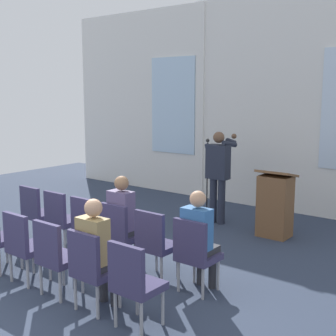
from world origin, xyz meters
The scene contains 18 objects.
ground_plane centered at (0.00, 0.00, 0.00)m, with size 15.39×15.39×0.00m, color #2D384C.
rear_partition centered at (0.02, 5.92, 2.20)m, with size 10.54×0.14×4.42m.
speaker centered at (0.16, 4.29, 1.00)m, with size 0.52×0.69×1.72m.
mic_stand centered at (-0.22, 4.50, 0.34)m, with size 0.28×0.28×1.55m.
lectern centered at (1.36, 4.19, 0.55)m, with size 0.60×0.48×1.16m.
chair_r0_c0 centered at (-1.57, 1.51, 0.53)m, with size 0.46×0.44×0.94m.
chair_r0_c1 centered at (-0.94, 1.51, 0.53)m, with size 0.46×0.44×0.94m.
chair_r0_c2 centered at (-0.31, 1.51, 0.53)m, with size 0.46×0.44×0.94m.
chair_r0_c3 centered at (0.31, 1.51, 0.53)m, with size 0.46×0.44×0.94m.
audience_r0_c3 centered at (0.31, 1.59, 0.73)m, with size 0.36×0.39×1.31m.
chair_r0_c4 centered at (0.94, 1.51, 0.53)m, with size 0.46×0.44×0.94m.
chair_r0_c5 centered at (1.57, 1.51, 0.53)m, with size 0.46×0.44×0.94m.
audience_r0_c5 centered at (1.57, 1.59, 0.71)m, with size 0.36×0.39×1.27m.
chair_r1_c2 centered at (-0.31, 0.41, 0.53)m, with size 0.46×0.44×0.94m.
chair_r1_c3 centered at (0.31, 0.41, 0.53)m, with size 0.46×0.44×0.94m.
chair_r1_c4 centered at (0.94, 0.41, 0.53)m, with size 0.46×0.44×0.94m.
audience_r1_c4 centered at (0.94, 0.49, 0.72)m, with size 0.36×0.39×1.29m.
chair_r1_c5 centered at (1.57, 0.41, 0.53)m, with size 0.46×0.44×0.94m.
Camera 1 is at (4.57, -2.85, 2.43)m, focal length 48.78 mm.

